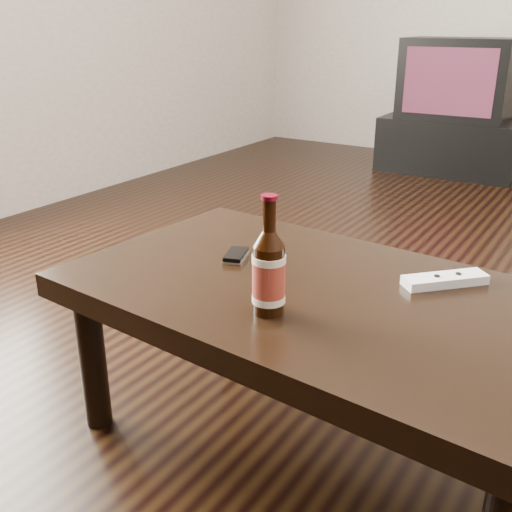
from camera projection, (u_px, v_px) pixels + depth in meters
The scene contains 7 objects.
floor at pixel (479, 376), 1.78m from camera, with size 5.00×6.00×0.01m, color black.
tv_stand at pixel (449, 146), 4.07m from camera, with size 0.91×0.45×0.36m, color black.
tv at pixel (457, 79), 3.91m from camera, with size 0.69×0.44×0.51m.
coffee_table at pixel (318, 311), 1.34m from camera, with size 1.19×0.76×0.43m.
beer_bottle at pixel (269, 273), 1.18m from camera, with size 0.07×0.07×0.25m.
phone at pixel (236, 256), 1.48m from camera, with size 0.08×0.10×0.02m.
remote at pixel (445, 280), 1.34m from camera, with size 0.17×0.18×0.02m.
Camera 1 is at (0.26, -1.64, 0.98)m, focal length 42.00 mm.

